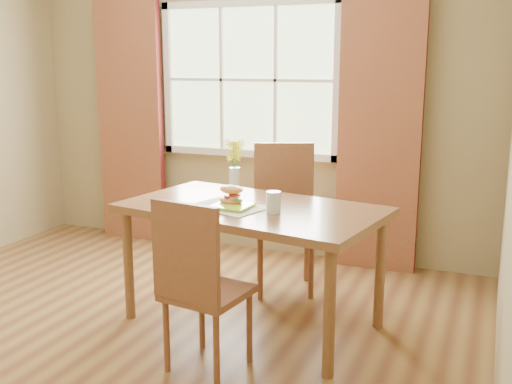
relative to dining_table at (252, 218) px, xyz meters
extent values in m
cube|color=brown|center=(-0.63, -0.43, -0.71)|extent=(4.20, 3.80, 0.02)
cube|color=#9A895C|center=(-0.63, 1.48, 0.65)|extent=(4.20, 0.02, 2.70)
cube|color=beige|center=(-0.63, 1.45, 0.80)|extent=(1.50, 0.02, 1.20)
cube|color=white|center=(-0.63, 1.42, 1.43)|extent=(1.62, 0.04, 0.06)
cube|color=white|center=(-0.63, 1.42, 0.17)|extent=(1.62, 0.04, 0.06)
cube|color=white|center=(-1.41, 1.42, 0.80)|extent=(0.06, 0.04, 1.32)
cube|color=white|center=(0.15, 1.42, 0.80)|extent=(0.06, 0.04, 1.32)
cube|color=white|center=(-0.63, 1.43, 0.80)|extent=(1.50, 0.03, 0.02)
cube|color=maroon|center=(-1.78, 1.35, 0.40)|extent=(0.65, 0.08, 2.20)
cube|color=maroon|center=(0.52, 1.35, 0.40)|extent=(0.65, 0.08, 2.20)
cube|color=brown|center=(0.00, 0.00, 0.06)|extent=(1.72, 1.16, 0.05)
cylinder|color=brown|center=(-0.77, -0.24, -0.33)|extent=(0.06, 0.06, 0.73)
cylinder|color=brown|center=(0.64, -0.49, -0.33)|extent=(0.06, 0.06, 0.73)
cylinder|color=brown|center=(-0.64, 0.49, -0.33)|extent=(0.06, 0.06, 0.73)
cylinder|color=brown|center=(0.77, 0.24, -0.33)|extent=(0.06, 0.06, 0.73)
cube|color=brown|center=(0.00, -0.62, -0.26)|extent=(0.46, 0.46, 0.04)
cube|color=brown|center=(-0.03, -0.80, 0.01)|extent=(0.40, 0.09, 0.52)
cylinder|color=brown|center=(-0.19, -0.76, -0.49)|extent=(0.03, 0.03, 0.41)
cylinder|color=brown|center=(0.14, -0.81, -0.49)|extent=(0.03, 0.03, 0.41)
cylinder|color=brown|center=(-0.14, -0.43, -0.49)|extent=(0.03, 0.03, 0.41)
cylinder|color=brown|center=(0.19, -0.48, -0.49)|extent=(0.03, 0.03, 0.41)
cube|color=brown|center=(0.00, 0.62, -0.22)|extent=(0.58, 0.58, 0.04)
cube|color=brown|center=(-0.08, 0.81, 0.09)|extent=(0.42, 0.21, 0.57)
cylinder|color=brown|center=(-0.10, 0.38, -0.47)|extent=(0.04, 0.04, 0.46)
cylinder|color=brown|center=(0.24, 0.52, -0.47)|extent=(0.04, 0.04, 0.46)
cylinder|color=brown|center=(-0.24, 0.72, -0.47)|extent=(0.04, 0.04, 0.46)
cylinder|color=brown|center=(0.10, 0.86, -0.47)|extent=(0.04, 0.04, 0.46)
cube|color=beige|center=(-0.12, -0.09, 0.08)|extent=(0.53, 0.45, 0.01)
cube|color=#B8DD37|center=(-0.08, -0.11, 0.09)|extent=(0.24, 0.24, 0.01)
ellipsoid|color=#F79754|center=(-0.11, -0.06, 0.12)|extent=(0.17, 0.12, 0.04)
ellipsoid|color=#4C8C2D|center=(-0.07, -0.08, 0.13)|extent=(0.09, 0.06, 0.01)
cylinder|color=red|center=(-0.12, -0.06, 0.15)|extent=(0.08, 0.08, 0.01)
cylinder|color=red|center=(-0.09, -0.06, 0.16)|extent=(0.08, 0.08, 0.01)
ellipsoid|color=#F79754|center=(-0.11, -0.06, 0.19)|extent=(0.17, 0.12, 0.05)
cylinder|color=silver|center=(0.19, -0.12, 0.14)|extent=(0.09, 0.09, 0.13)
cylinder|color=silver|center=(0.19, -0.12, 0.13)|extent=(0.08, 0.08, 0.11)
cylinder|color=silver|center=(-0.24, 0.28, 0.17)|extent=(0.07, 0.07, 0.18)
cylinder|color=silver|center=(-0.24, 0.28, 0.13)|extent=(0.06, 0.06, 0.09)
cylinder|color=#3D7028|center=(-0.24, 0.28, 0.25)|extent=(0.01, 0.01, 0.34)
cylinder|color=#3D7028|center=(-0.23, 0.27, 0.22)|extent=(0.01, 0.01, 0.28)
cylinder|color=#3D7028|center=(-0.25, 0.29, 0.20)|extent=(0.01, 0.01, 0.24)
cylinder|color=#3D7028|center=(-0.24, 0.29, 0.24)|extent=(0.01, 0.01, 0.31)
camera|label=1|loc=(1.39, -3.34, 0.96)|focal=42.00mm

